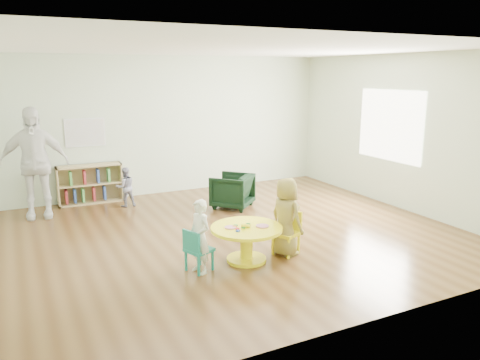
{
  "coord_description": "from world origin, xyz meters",
  "views": [
    {
      "loc": [
        -2.89,
        -6.27,
        2.46
      ],
      "look_at": [
        0.07,
        -0.3,
        0.93
      ],
      "focal_mm": 35.0,
      "sensor_mm": 36.0,
      "label": 1
    }
  ],
  "objects_px": {
    "bookshelf": "(89,184)",
    "armchair": "(232,191)",
    "adult_caretaker": "(34,163)",
    "child_right": "(286,217)",
    "kid_chair_left": "(197,249)",
    "toddler": "(125,187)",
    "kid_chair_right": "(288,231)",
    "child_left": "(200,237)",
    "activity_table": "(246,237)"
  },
  "relations": [
    {
      "from": "child_left",
      "to": "child_right",
      "type": "xyz_separation_m",
      "value": [
        1.27,
        0.03,
        0.07
      ]
    },
    {
      "from": "kid_chair_right",
      "to": "armchair",
      "type": "distance_m",
      "value": 2.4
    },
    {
      "from": "child_left",
      "to": "child_right",
      "type": "distance_m",
      "value": 1.28
    },
    {
      "from": "activity_table",
      "to": "toddler",
      "type": "xyz_separation_m",
      "value": [
        -0.84,
        3.33,
        0.04
      ]
    },
    {
      "from": "kid_chair_right",
      "to": "bookshelf",
      "type": "height_order",
      "value": "bookshelf"
    },
    {
      "from": "child_right",
      "to": "adult_caretaker",
      "type": "xyz_separation_m",
      "value": [
        -2.95,
        3.38,
        0.42
      ]
    },
    {
      "from": "child_right",
      "to": "adult_caretaker",
      "type": "relative_size",
      "value": 0.57
    },
    {
      "from": "bookshelf",
      "to": "adult_caretaker",
      "type": "xyz_separation_m",
      "value": [
        -0.96,
        -0.56,
        0.59
      ]
    },
    {
      "from": "child_right",
      "to": "armchair",
      "type": "bearing_deg",
      "value": -21.82
    },
    {
      "from": "bookshelf",
      "to": "kid_chair_left",
      "type": "bearing_deg",
      "value": -80.06
    },
    {
      "from": "child_left",
      "to": "child_right",
      "type": "relative_size",
      "value": 0.87
    },
    {
      "from": "kid_chair_right",
      "to": "child_right",
      "type": "height_order",
      "value": "child_right"
    },
    {
      "from": "kid_chair_right",
      "to": "armchair",
      "type": "height_order",
      "value": "armchair"
    },
    {
      "from": "bookshelf",
      "to": "adult_caretaker",
      "type": "distance_m",
      "value": 1.26
    },
    {
      "from": "kid_chair_left",
      "to": "toddler",
      "type": "xyz_separation_m",
      "value": [
        -0.12,
        3.36,
        0.08
      ]
    },
    {
      "from": "armchair",
      "to": "child_right",
      "type": "distance_m",
      "value": 2.46
    },
    {
      "from": "armchair",
      "to": "adult_caretaker",
      "type": "bearing_deg",
      "value": -59.42
    },
    {
      "from": "activity_table",
      "to": "bookshelf",
      "type": "distance_m",
      "value": 4.15
    },
    {
      "from": "toddler",
      "to": "child_right",
      "type": "bearing_deg",
      "value": 110.56
    },
    {
      "from": "child_right",
      "to": "toddler",
      "type": "height_order",
      "value": "child_right"
    },
    {
      "from": "kid_chair_right",
      "to": "adult_caretaker",
      "type": "distance_m",
      "value": 4.54
    },
    {
      "from": "kid_chair_left",
      "to": "bookshelf",
      "type": "xyz_separation_m",
      "value": [
        -0.69,
        3.93,
        0.07
      ]
    },
    {
      "from": "kid_chair_right",
      "to": "bookshelf",
      "type": "relative_size",
      "value": 0.5
    },
    {
      "from": "kid_chair_left",
      "to": "toddler",
      "type": "distance_m",
      "value": 3.36
    },
    {
      "from": "kid_chair_left",
      "to": "armchair",
      "type": "distance_m",
      "value": 2.92
    },
    {
      "from": "activity_table",
      "to": "kid_chair_left",
      "type": "distance_m",
      "value": 0.72
    },
    {
      "from": "child_left",
      "to": "adult_caretaker",
      "type": "distance_m",
      "value": 3.83
    },
    {
      "from": "kid_chair_right",
      "to": "child_left",
      "type": "relative_size",
      "value": 0.63
    },
    {
      "from": "kid_chair_left",
      "to": "child_right",
      "type": "distance_m",
      "value": 1.33
    },
    {
      "from": "armchair",
      "to": "kid_chair_right",
      "type": "bearing_deg",
      "value": 40.13
    },
    {
      "from": "armchair",
      "to": "toddler",
      "type": "distance_m",
      "value": 2.0
    },
    {
      "from": "activity_table",
      "to": "bookshelf",
      "type": "bearing_deg",
      "value": 109.83
    },
    {
      "from": "bookshelf",
      "to": "armchair",
      "type": "distance_m",
      "value": 2.78
    },
    {
      "from": "bookshelf",
      "to": "armchair",
      "type": "relative_size",
      "value": 1.73
    },
    {
      "from": "child_right",
      "to": "bookshelf",
      "type": "bearing_deg",
      "value": 12.91
    },
    {
      "from": "kid_chair_left",
      "to": "child_left",
      "type": "bearing_deg",
      "value": 15.27
    },
    {
      "from": "activity_table",
      "to": "child_left",
      "type": "bearing_deg",
      "value": -174.37
    },
    {
      "from": "kid_chair_right",
      "to": "bookshelf",
      "type": "bearing_deg",
      "value": 2.93
    },
    {
      "from": "kid_chair_left",
      "to": "child_left",
      "type": "relative_size",
      "value": 0.59
    },
    {
      "from": "child_left",
      "to": "toddler",
      "type": "relative_size",
      "value": 1.26
    },
    {
      "from": "bookshelf",
      "to": "adult_caretaker",
      "type": "height_order",
      "value": "adult_caretaker"
    },
    {
      "from": "kid_chair_left",
      "to": "adult_caretaker",
      "type": "bearing_deg",
      "value": -175.02
    },
    {
      "from": "kid_chair_right",
      "to": "armchair",
      "type": "bearing_deg",
      "value": -31.44
    },
    {
      "from": "kid_chair_right",
      "to": "child_right",
      "type": "bearing_deg",
      "value": 97.49
    },
    {
      "from": "activity_table",
      "to": "armchair",
      "type": "bearing_deg",
      "value": 68.85
    },
    {
      "from": "armchair",
      "to": "child_left",
      "type": "height_order",
      "value": "child_left"
    },
    {
      "from": "activity_table",
      "to": "adult_caretaker",
      "type": "distance_m",
      "value": 4.14
    },
    {
      "from": "kid_chair_left",
      "to": "bookshelf",
      "type": "bearing_deg",
      "value": 168.9
    },
    {
      "from": "activity_table",
      "to": "toddler",
      "type": "bearing_deg",
      "value": 104.17
    },
    {
      "from": "kid_chair_left",
      "to": "child_right",
      "type": "height_order",
      "value": "child_right"
    }
  ]
}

